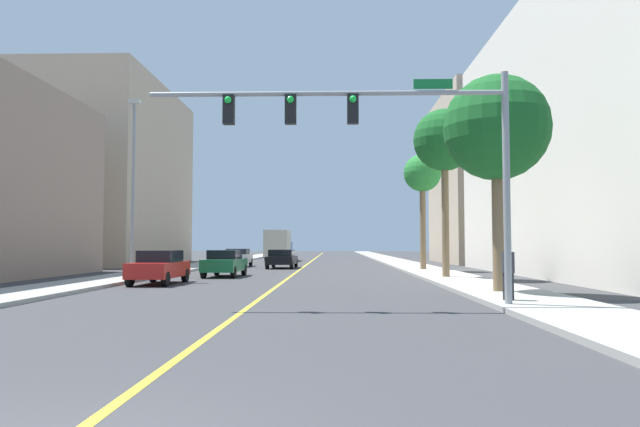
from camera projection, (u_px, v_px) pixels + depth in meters
ground at (304, 266)px, 46.45m from camera, size 192.00×192.00×0.00m
sidewalk_left at (201, 265)px, 46.67m from camera, size 3.16×168.00×0.15m
sidewalk_right at (409, 265)px, 46.23m from camera, size 3.16×168.00×0.15m
lane_marking_center at (304, 266)px, 46.45m from camera, size 0.16×144.00×0.01m
building_left_far at (86, 176)px, 52.17m from camera, size 14.65×19.36×16.03m
building_right_near at (609, 138)px, 32.21m from camera, size 10.10×27.47×15.49m
building_right_far at (533, 179)px, 55.66m from camera, size 17.84×15.12×16.25m
traffic_signal_mast at (384, 133)px, 16.16m from camera, size 10.16×0.36×6.49m
street_lamp at (133, 179)px, 27.96m from camera, size 0.56×0.28×8.72m
palm_near at (496, 129)px, 20.47m from camera, size 3.77×3.77×7.68m
palm_mid at (445, 142)px, 29.40m from camera, size 3.18×3.18×8.57m
palm_far at (422, 176)px, 38.23m from camera, size 2.50×2.50×7.64m
car_red at (159, 267)px, 25.76m from camera, size 1.81×4.11×1.51m
car_white at (238, 257)px, 45.73m from camera, size 1.86×3.82×1.42m
car_black at (282, 258)px, 42.60m from camera, size 2.08×4.44×1.39m
car_green at (225, 263)px, 31.57m from camera, size 1.91×4.12×1.47m
delivery_truck at (278, 245)px, 61.30m from camera, size 2.47×8.35×3.23m
pedestrian at (508, 272)px, 16.95m from camera, size 0.38×0.38×1.62m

